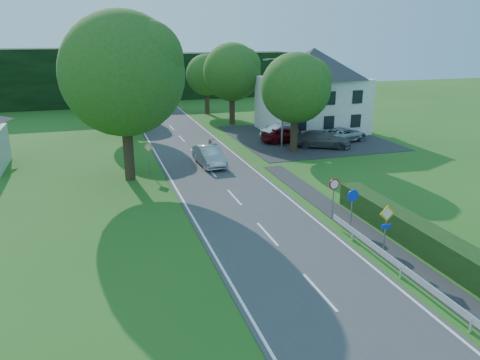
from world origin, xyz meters
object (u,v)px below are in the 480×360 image
object	(u,v)px
parked_car_red	(284,135)
streetlight	(282,98)
moving_car	(209,156)
motorcycle	(211,143)
parked_car_grey	(322,139)
parked_car_silver_a	(285,132)
parasol	(285,133)
parked_car_silver_b	(343,134)

from	to	relation	value
parked_car_red	streetlight	bearing A→B (deg)	146.78
streetlight	moving_car	size ratio (longest dim) A/B	1.71
motorcycle	parked_car_grey	size ratio (longest dim) A/B	0.36
parked_car_silver_a	parked_car_grey	world-z (taller)	parked_car_silver_a
parked_car_grey	parked_car_red	bearing A→B (deg)	70.26
moving_car	parked_car_grey	bearing A→B (deg)	10.90
motorcycle	parked_car_red	xyz separation A→B (m)	(7.23, 0.26, 0.24)
parasol	parked_car_silver_b	bearing A→B (deg)	-8.55
parasol	streetlight	bearing A→B (deg)	-130.40
parked_car_silver_a	parked_car_red	bearing A→B (deg)	136.20
streetlight	moving_car	distance (m)	9.53
motorcycle	parked_car_grey	distance (m)	10.20
streetlight	parasol	xyz separation A→B (m)	(0.89, 1.05, -3.41)
streetlight	motorcycle	size ratio (longest dim) A/B	4.29
parked_car_silver_a	parked_car_silver_b	bearing A→B (deg)	-128.48
parked_car_grey	parasol	size ratio (longest dim) A/B	2.28
motorcycle	parked_car_red	distance (m)	7.24
moving_car	parked_car_silver_b	bearing A→B (deg)	13.85
moving_car	parasol	size ratio (longest dim) A/B	2.07
parked_car_grey	parked_car_silver_b	bearing A→B (deg)	-34.26
parked_car_silver_a	parasol	distance (m)	1.61
streetlight	parked_car_red	world-z (taller)	streetlight
parked_car_grey	parked_car_silver_b	size ratio (longest dim) A/B	1.03
parked_car_red	parked_car_silver_a	distance (m)	1.08
streetlight	parasol	world-z (taller)	streetlight
parasol	parked_car_red	bearing A→B (deg)	82.38
motorcycle	parked_car_silver_b	bearing A→B (deg)	-0.36
moving_car	parked_car_silver_a	world-z (taller)	parked_car_silver_a
parasol	parked_car_grey	bearing A→B (deg)	-41.92
parked_car_silver_a	parked_car_silver_b	xyz separation A→B (m)	(5.11, -2.33, -0.12)
parked_car_red	parked_car_silver_b	world-z (taller)	parked_car_red
parked_car_silver_b	parasol	size ratio (longest dim) A/B	2.20
motorcycle	parasol	world-z (taller)	parasol
parked_car_grey	parked_car_silver_b	xyz separation A→B (m)	(3.04, 1.55, -0.06)
streetlight	parked_car_silver_a	distance (m)	4.66
streetlight	parked_car_red	xyz separation A→B (m)	(0.97, 1.59, -3.69)
moving_car	parked_car_silver_a	xyz separation A→B (m)	(9.27, 6.68, 0.04)
parked_car_silver_a	parked_car_silver_b	size ratio (longest dim) A/B	0.99
parked_car_red	parked_car_silver_a	xyz separation A→B (m)	(0.54, 0.93, 0.08)
streetlight	parked_car_red	size ratio (longest dim) A/B	1.86
moving_car	parked_car_silver_b	world-z (taller)	moving_car
streetlight	motorcycle	bearing A→B (deg)	168.04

